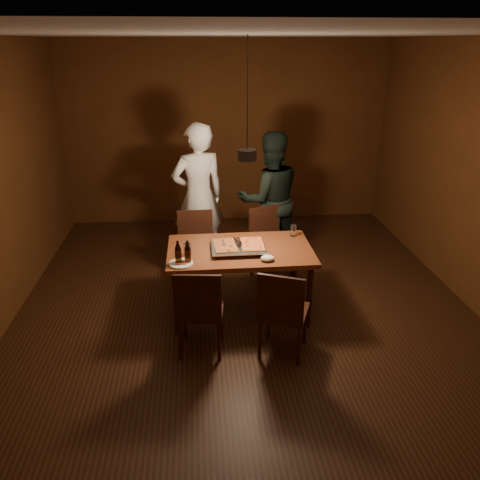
{
  "coord_description": "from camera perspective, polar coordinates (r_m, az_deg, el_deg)",
  "views": [
    {
      "loc": [
        -0.48,
        -4.36,
        2.74
      ],
      "look_at": [
        -0.06,
        0.06,
        0.85
      ],
      "focal_mm": 35.0,
      "sensor_mm": 36.0,
      "label": 1
    }
  ],
  "objects": [
    {
      "name": "beer_bottle_b",
      "position": [
        4.54,
        -6.4,
        -1.48
      ],
      "size": [
        0.06,
        0.06,
        0.23
      ],
      "color": "black",
      "rests_on": "dining_table"
    },
    {
      "name": "chair_near_left",
      "position": [
        4.3,
        -4.98,
        -7.87
      ],
      "size": [
        0.46,
        0.46,
        0.49
      ],
      "rotation": [
        0.0,
        0.0,
        -0.11
      ],
      "color": "#38190F",
      "rests_on": "floor"
    },
    {
      "name": "water_glass_left",
      "position": [
        4.73,
        -6.42,
        -1.14
      ],
      "size": [
        0.08,
        0.08,
        0.12
      ],
      "primitive_type": "cylinder",
      "color": "silver",
      "rests_on": "dining_table"
    },
    {
      "name": "pendant_lamp",
      "position": [
        4.49,
        0.87,
        10.46
      ],
      "size": [
        0.18,
        0.18,
        1.1
      ],
      "color": "black",
      "rests_on": "ceiling"
    },
    {
      "name": "napkin",
      "position": [
        4.6,
        3.38,
        -2.23
      ],
      "size": [
        0.14,
        0.1,
        0.06
      ],
      "primitive_type": "ellipsoid",
      "color": "white",
      "rests_on": "dining_table"
    },
    {
      "name": "water_glass_right",
      "position": [
        5.2,
        6.52,
        1.17
      ],
      "size": [
        0.06,
        0.06,
        0.13
      ],
      "primitive_type": "cylinder",
      "color": "silver",
      "rests_on": "dining_table"
    },
    {
      "name": "pizza_meat",
      "position": [
        4.81,
        -1.83,
        -0.64
      ],
      "size": [
        0.26,
        0.38,
        0.02
      ],
      "primitive_type": "cube",
      "rotation": [
        0.0,
        0.0,
        0.08
      ],
      "color": "maroon",
      "rests_on": "pizza_tray"
    },
    {
      "name": "diner_white",
      "position": [
        5.96,
        -5.08,
        5.28
      ],
      "size": [
        0.78,
        0.63,
        1.86
      ],
      "primitive_type": "imported",
      "rotation": [
        0.0,
        0.0,
        3.45
      ],
      "color": "white",
      "rests_on": "floor"
    },
    {
      "name": "dining_table",
      "position": [
        4.9,
        0.0,
        -1.87
      ],
      "size": [
        1.5,
        0.9,
        0.75
      ],
      "color": "brown",
      "rests_on": "floor"
    },
    {
      "name": "chair_far_right",
      "position": [
        5.73,
        3.47,
        0.38
      ],
      "size": [
        0.54,
        0.54,
        0.49
      ],
      "rotation": [
        0.0,
        0.0,
        3.51
      ],
      "color": "#38190F",
      "rests_on": "floor"
    },
    {
      "name": "chair_near_right",
      "position": [
        4.27,
        5.17,
        -8.09
      ],
      "size": [
        0.55,
        0.55,
        0.49
      ],
      "rotation": [
        0.0,
        0.0,
        -0.38
      ],
      "color": "#38190F",
      "rests_on": "floor"
    },
    {
      "name": "beer_bottle_a",
      "position": [
        4.53,
        -7.55,
        -1.53
      ],
      "size": [
        0.06,
        0.06,
        0.24
      ],
      "color": "black",
      "rests_on": "dining_table"
    },
    {
      "name": "diner_dark",
      "position": [
        6.04,
        3.65,
        4.97
      ],
      "size": [
        0.93,
        0.77,
        1.74
      ],
      "primitive_type": "imported",
      "rotation": [
        0.0,
        0.0,
        3.28
      ],
      "color": "black",
      "rests_on": "floor"
    },
    {
      "name": "pizza_tray",
      "position": [
        4.83,
        -0.21,
        -0.97
      ],
      "size": [
        0.57,
        0.48,
        0.05
      ],
      "primitive_type": "cube",
      "rotation": [
        0.0,
        0.0,
        -0.06
      ],
      "color": "silver",
      "rests_on": "dining_table"
    },
    {
      "name": "plate_slice",
      "position": [
        4.57,
        -7.22,
        -2.85
      ],
      "size": [
        0.24,
        0.24,
        0.03
      ],
      "color": "white",
      "rests_on": "dining_table"
    },
    {
      "name": "pizza_cheese",
      "position": [
        4.84,
        1.51,
        -0.48
      ],
      "size": [
        0.24,
        0.37,
        0.02
      ],
      "primitive_type": "cube",
      "rotation": [
        0.0,
        0.0,
        -0.02
      ],
      "color": "gold",
      "rests_on": "pizza_tray"
    },
    {
      "name": "spatula",
      "position": [
        4.83,
        -0.21,
        -0.44
      ],
      "size": [
        0.13,
        0.25,
        0.04
      ],
      "primitive_type": null,
      "rotation": [
        0.0,
        0.0,
        0.17
      ],
      "color": "silver",
      "rests_on": "pizza_tray"
    },
    {
      "name": "room_shell",
      "position": [
        4.58,
        0.84,
        6.06
      ],
      "size": [
        6.0,
        6.0,
        6.0
      ],
      "color": "#3D2010",
      "rests_on": "ground"
    },
    {
      "name": "chair_far_left",
      "position": [
        5.61,
        -5.38,
        -0.18
      ],
      "size": [
        0.44,
        0.44,
        0.49
      ],
      "rotation": [
        0.0,
        0.0,
        3.18
      ],
      "color": "#38190F",
      "rests_on": "floor"
    }
  ]
}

